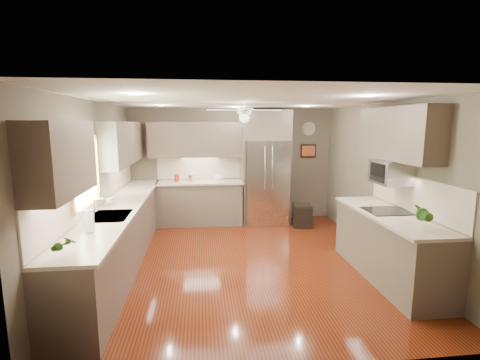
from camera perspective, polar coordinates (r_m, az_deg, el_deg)
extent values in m
plane|color=#491109|center=(5.70, 1.04, -13.13)|extent=(5.00, 5.00, 0.00)
plane|color=white|center=(5.28, 1.12, 12.83)|extent=(5.00, 5.00, 0.00)
plane|color=brown|center=(7.81, -1.32, 2.50)|extent=(4.50, 0.00, 4.50)
plane|color=brown|center=(2.96, 7.48, -9.00)|extent=(4.50, 0.00, 4.50)
plane|color=brown|center=(5.53, -22.71, -1.06)|extent=(0.00, 5.00, 5.00)
plane|color=brown|center=(6.07, 22.65, -0.19)|extent=(0.00, 5.00, 5.00)
cylinder|color=maroon|center=(7.52, -10.33, 0.31)|extent=(0.10, 0.10, 0.16)
cylinder|color=silver|center=(7.50, -8.16, 0.27)|extent=(0.11, 0.11, 0.14)
cylinder|color=#C1AE91|center=(7.56, -7.82, 0.51)|extent=(0.12, 0.12, 0.17)
imported|color=white|center=(5.64, -20.52, -3.07)|extent=(0.09, 0.09, 0.17)
imported|color=#244F16|center=(3.63, -26.77, -9.36)|extent=(0.17, 0.14, 0.27)
imported|color=#244F16|center=(4.67, 27.78, -4.90)|extent=(0.20, 0.17, 0.35)
imported|color=#C1AE91|center=(7.56, -3.58, 0.08)|extent=(0.28, 0.28, 0.05)
cube|color=brown|center=(5.78, -18.91, -8.57)|extent=(0.60, 4.70, 0.90)
cube|color=#BAAC96|center=(5.66, -19.02, -4.03)|extent=(0.65, 4.70, 0.04)
cube|color=beige|center=(5.68, -22.17, -1.28)|extent=(0.02, 4.70, 0.50)
cube|color=brown|center=(7.62, -6.54, -3.84)|extent=(1.85, 0.60, 0.90)
cube|color=#BAAC96|center=(7.52, -6.61, -0.37)|extent=(1.85, 0.65, 0.04)
cube|color=beige|center=(7.78, -6.64, 2.04)|extent=(1.85, 0.02, 0.50)
cube|color=brown|center=(3.90, -27.40, 3.10)|extent=(0.33, 1.20, 0.75)
cube|color=brown|center=(6.68, -18.57, 5.82)|extent=(0.33, 2.40, 0.75)
cube|color=brown|center=(7.57, -6.73, 6.59)|extent=(2.15, 0.33, 0.75)
cube|color=brown|center=(5.44, 24.44, 6.95)|extent=(0.33, 1.70, 0.75)
cube|color=#BFF2B2|center=(5.01, -24.34, 1.30)|extent=(0.01, 1.00, 0.80)
cube|color=olive|center=(4.97, -24.40, 6.23)|extent=(0.05, 1.12, 0.06)
cube|color=olive|center=(5.07, -23.75, -3.50)|extent=(0.05, 1.12, 0.06)
cube|color=olive|center=(4.51, -26.07, 0.37)|extent=(0.05, 0.06, 0.80)
cube|color=olive|center=(5.51, -22.42, 2.08)|extent=(0.05, 0.06, 0.80)
cube|color=silver|center=(5.04, -20.55, -5.66)|extent=(0.50, 0.70, 0.03)
cube|color=#262626|center=(5.05, -20.53, -6.04)|extent=(0.44, 0.62, 0.05)
cylinder|color=silver|center=(5.07, -22.83, -4.27)|extent=(0.02, 0.02, 0.24)
cylinder|color=silver|center=(5.02, -22.26, -2.95)|extent=(0.16, 0.02, 0.02)
cube|color=silver|center=(7.60, 4.20, -0.30)|extent=(0.92, 0.72, 1.82)
cube|color=black|center=(7.32, 4.66, -2.71)|extent=(0.88, 0.02, 0.02)
cube|color=black|center=(7.22, 4.73, 1.91)|extent=(0.01, 0.02, 1.00)
cylinder|color=silver|center=(7.17, 4.16, 1.86)|extent=(0.02, 0.02, 0.90)
cylinder|color=silver|center=(7.20, 5.41, 1.88)|extent=(0.02, 0.02, 0.90)
cube|color=brown|center=(7.55, 4.22, 8.97)|extent=(1.04, 0.60, 0.63)
cube|color=brown|center=(7.58, 0.40, -0.30)|extent=(0.06, 0.60, 1.82)
cube|color=brown|center=(7.77, 7.74, -0.16)|extent=(0.06, 0.60, 1.82)
cube|color=brown|center=(5.42, 23.20, -10.03)|extent=(0.65, 2.20, 0.90)
cube|color=#BAAC96|center=(5.28, 23.38, -5.22)|extent=(0.70, 2.20, 0.04)
cube|color=beige|center=(5.40, 26.62, -2.11)|extent=(0.02, 2.20, 0.50)
cube|color=black|center=(5.36, 22.87, -4.71)|extent=(0.56, 0.52, 0.01)
cube|color=silver|center=(5.45, 23.56, 1.20)|extent=(0.42, 0.55, 0.34)
cube|color=black|center=(5.35, 21.61, 1.18)|extent=(0.02, 0.40, 0.26)
cylinder|color=white|center=(5.58, 0.70, 12.23)|extent=(0.03, 0.03, 0.08)
cylinder|color=white|center=(5.57, 0.70, 11.20)|extent=(0.22, 0.22, 0.10)
sphere|color=white|center=(5.57, 0.70, 10.17)|extent=(0.16, 0.16, 0.16)
cube|color=white|center=(5.63, 4.31, 11.36)|extent=(0.48, 0.11, 0.01)
cube|color=white|center=(5.92, 0.27, 11.29)|extent=(0.11, 0.48, 0.01)
cube|color=white|center=(5.54, -2.97, 11.41)|extent=(0.48, 0.11, 0.01)
cube|color=white|center=(5.22, 1.19, 11.55)|extent=(0.11, 0.48, 0.01)
cylinder|color=white|center=(6.57, -12.91, 11.85)|extent=(0.14, 0.14, 0.01)
cylinder|color=white|center=(6.83, 10.75, 11.82)|extent=(0.14, 0.14, 0.01)
cylinder|color=white|center=(4.10, -16.85, 13.37)|extent=(0.14, 0.14, 0.01)
cylinder|color=white|center=(4.50, 20.35, 12.80)|extent=(0.14, 0.14, 0.01)
cylinder|color=white|center=(7.07, -0.84, 11.89)|extent=(0.14, 0.14, 0.01)
cylinder|color=white|center=(8.09, 11.25, 8.24)|extent=(0.30, 0.03, 0.30)
cylinder|color=silver|center=(8.07, 11.28, 8.24)|extent=(0.29, 0.00, 0.29)
cube|color=black|center=(8.11, 11.14, 4.71)|extent=(0.36, 0.03, 0.30)
cube|color=#B45024|center=(8.09, 11.18, 4.70)|extent=(0.30, 0.01, 0.24)
cube|color=black|center=(7.55, 10.17, -5.82)|extent=(0.45, 0.45, 0.44)
cube|color=black|center=(7.49, 10.22, -4.09)|extent=(0.43, 0.43, 0.03)
cylinder|color=white|center=(4.34, -23.52, -6.13)|extent=(0.11, 0.11, 0.25)
cylinder|color=silver|center=(4.33, -23.53, -6.00)|extent=(0.02, 0.02, 0.27)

